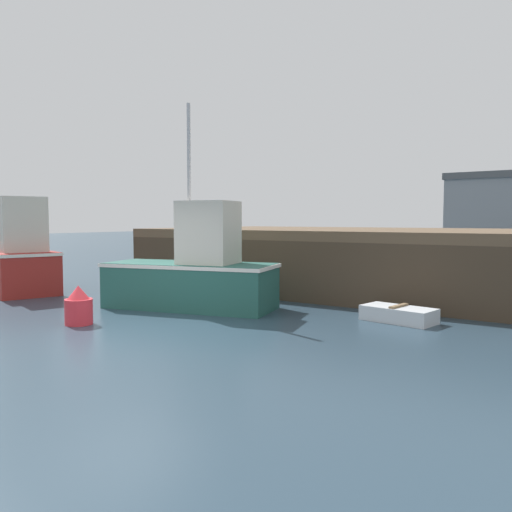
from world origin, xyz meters
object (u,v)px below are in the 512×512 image
fishing_boat_near_right (194,273)px  rowboat (399,314)px  fishing_boat_near_left (18,258)px  mooring_buoy_foreground (79,307)px

fishing_boat_near_right → rowboat: fishing_boat_near_right is taller
fishing_boat_near_left → rowboat: bearing=10.6°
fishing_boat_near_left → rowboat: fishing_boat_near_left is taller
rowboat → mooring_buoy_foreground: mooring_buoy_foreground is taller
fishing_boat_near_left → rowboat: 10.28m
fishing_boat_near_left → fishing_boat_near_right: 5.73m
fishing_boat_near_left → fishing_boat_near_right: fishing_boat_near_right is taller
rowboat → mooring_buoy_foreground: 6.28m
fishing_boat_near_left → fishing_boat_near_right: size_ratio=0.66×
fishing_boat_near_right → rowboat: (4.41, 1.08, -0.67)m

